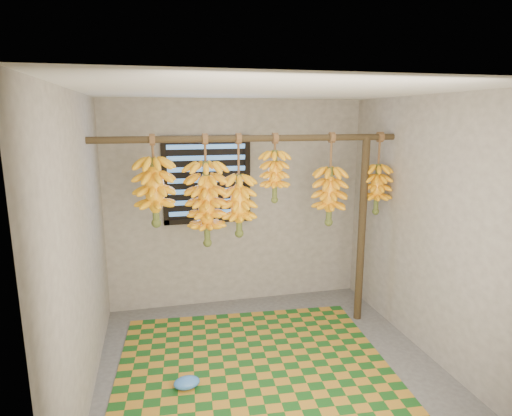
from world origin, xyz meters
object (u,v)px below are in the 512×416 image
object	(u,v)px
banana_bunch_e	(330,196)
banana_bunch_f	(377,189)
plastic_bag	(187,383)
banana_bunch_a	(155,192)
banana_bunch_b	(207,204)
banana_bunch_c	(239,205)
woven_mat	(252,360)
support_post	(362,232)
banana_bunch_d	(275,176)

from	to	relation	value
banana_bunch_e	banana_bunch_f	distance (m)	0.54
plastic_bag	banana_bunch_e	size ratio (longest dim) A/B	0.23
banana_bunch_a	banana_bunch_e	bearing A→B (deg)	-0.00
banana_bunch_b	banana_bunch_c	size ratio (longest dim) A/B	1.08
woven_mat	banana_bunch_f	xyz separation A→B (m)	(1.48, 0.55, 1.45)
woven_mat	banana_bunch_b	world-z (taller)	banana_bunch_b
support_post	banana_bunch_b	world-z (taller)	banana_bunch_b
banana_bunch_b	banana_bunch_e	world-z (taller)	same
support_post	banana_bunch_e	distance (m)	0.56
support_post	banana_bunch_f	xyz separation A→B (m)	(0.15, 0.00, 0.46)
banana_bunch_c	banana_bunch_e	bearing A→B (deg)	0.00
banana_bunch_c	banana_bunch_d	xyz separation A→B (m)	(0.36, 0.00, 0.27)
support_post	banana_bunch_a	bearing A→B (deg)	180.00
banana_bunch_c	banana_bunch_e	xyz separation A→B (m)	(0.95, 0.00, 0.05)
woven_mat	banana_bunch_e	xyz separation A→B (m)	(0.95, 0.55, 1.40)
banana_bunch_a	banana_bunch_b	xyz separation A→B (m)	(0.48, 0.00, -0.14)
banana_bunch_c	banana_bunch_e	world-z (taller)	same
plastic_bag	banana_bunch_f	size ratio (longest dim) A/B	0.26
banana_bunch_b	banana_bunch_e	size ratio (longest dim) A/B	1.14
support_post	woven_mat	xyz separation A→B (m)	(-1.33, -0.55, -0.99)
plastic_bag	banana_bunch_a	distance (m)	1.70
plastic_bag	banana_bunch_b	xyz separation A→B (m)	(0.30, 0.84, 1.33)
plastic_bag	banana_bunch_a	world-z (taller)	banana_bunch_a
support_post	banana_bunch_f	distance (m)	0.48
woven_mat	banana_bunch_b	bearing A→B (deg)	120.12
woven_mat	banana_bunch_a	xyz separation A→B (m)	(-0.80, 0.55, 1.52)
banana_bunch_c	banana_bunch_a	bearing A→B (deg)	180.00
banana_bunch_e	banana_bunch_c	bearing A→B (deg)	180.00
support_post	banana_bunch_d	distance (m)	1.16
banana_bunch_b	banana_bunch_c	xyz separation A→B (m)	(0.32, -0.00, -0.03)
banana_bunch_c	banana_bunch_d	bearing A→B (deg)	0.00
banana_bunch_d	banana_bunch_f	bearing A→B (deg)	0.00
banana_bunch_b	banana_bunch_e	bearing A→B (deg)	-0.00
banana_bunch_f	plastic_bag	bearing A→B (deg)	-158.33
banana_bunch_a	banana_bunch_f	size ratio (longest dim) A/B	0.99
banana_bunch_f	banana_bunch_d	bearing A→B (deg)	180.00
plastic_bag	banana_bunch_d	size ratio (longest dim) A/B	0.32
banana_bunch_a	banana_bunch_f	world-z (taller)	same
support_post	banana_bunch_b	xyz separation A→B (m)	(-1.65, 0.00, 0.38)
plastic_bag	banana_bunch_a	xyz separation A→B (m)	(-0.18, 0.84, 1.47)
plastic_bag	support_post	bearing A→B (deg)	23.16
banana_bunch_e	banana_bunch_f	xyz separation A→B (m)	(0.53, 0.00, 0.05)
woven_mat	plastic_bag	distance (m)	0.68
woven_mat	plastic_bag	world-z (taller)	plastic_bag
support_post	woven_mat	bearing A→B (deg)	-157.48
support_post	plastic_bag	bearing A→B (deg)	-156.84
plastic_bag	banana_bunch_f	distance (m)	2.66
woven_mat	banana_bunch_e	world-z (taller)	banana_bunch_e
support_post	banana_bunch_b	bearing A→B (deg)	180.00
banana_bunch_c	banana_bunch_e	size ratio (longest dim) A/B	1.06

